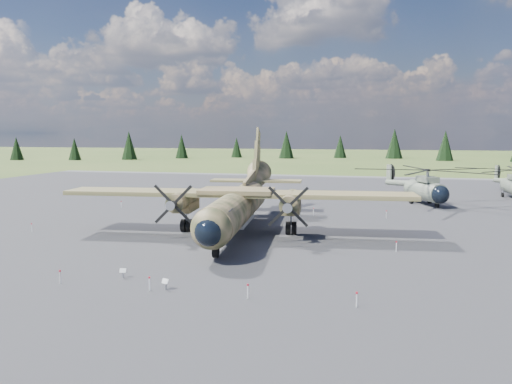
# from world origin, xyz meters

# --- Properties ---
(ground) EXTENTS (500.00, 500.00, 0.00)m
(ground) POSITION_xyz_m (0.00, 0.00, 0.00)
(ground) COLOR #56632C
(ground) RESTS_ON ground
(apron) EXTENTS (120.00, 120.00, 0.04)m
(apron) POSITION_xyz_m (0.00, 10.00, 0.00)
(apron) COLOR slate
(apron) RESTS_ON ground
(transport_plane) EXTENTS (32.03, 28.97, 10.54)m
(transport_plane) POSITION_xyz_m (2.39, 4.79, 3.03)
(transport_plane) COLOR #30371D
(transport_plane) RESTS_ON ground
(helicopter_near) EXTENTS (24.28, 24.28, 4.68)m
(helicopter_near) POSITION_xyz_m (21.00, 27.78, 3.32)
(helicopter_near) COLOR gray
(helicopter_near) RESTS_ON ground
(info_placard_left) EXTENTS (0.44, 0.24, 0.65)m
(info_placard_left) POSITION_xyz_m (-0.80, -11.52, 0.43)
(info_placard_left) COLOR gray
(info_placard_left) RESTS_ON ground
(info_placard_right) EXTENTS (0.48, 0.31, 0.70)m
(info_placard_right) POSITION_xyz_m (2.85, -13.15, 0.46)
(info_placard_right) COLOR gray
(info_placard_right) RESTS_ON ground
(barrier_fence) EXTENTS (33.12, 29.62, 0.85)m
(barrier_fence) POSITION_xyz_m (-0.46, -0.08, 0.51)
(barrier_fence) COLOR silver
(barrier_fence) RESTS_ON ground
(treeline) EXTENTS (305.37, 307.79, 10.99)m
(treeline) POSITION_xyz_m (0.39, -0.15, 4.79)
(treeline) COLOR black
(treeline) RESTS_ON ground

